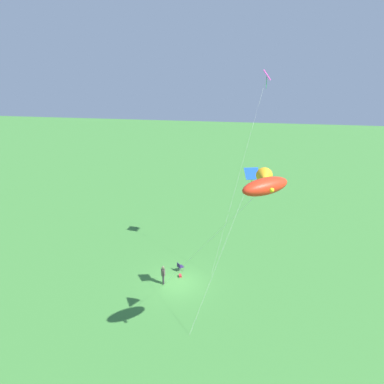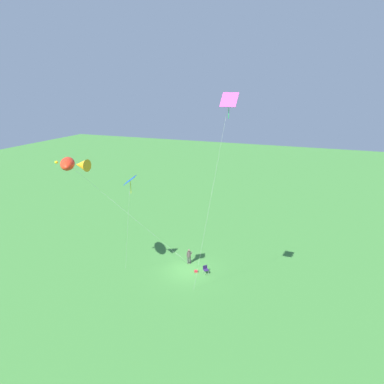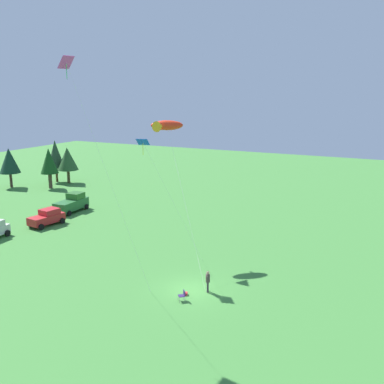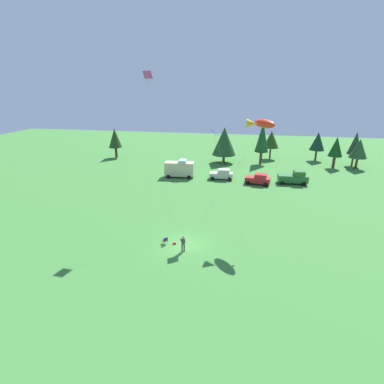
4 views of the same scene
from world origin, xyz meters
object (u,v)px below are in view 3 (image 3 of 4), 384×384
truck_green_flatbed (72,203)px  kite_large_fish (165,126)px  person_kite_flyer (208,280)px  backpack_on_grass (186,294)px  kite_diamond_rainbow (70,73)px  kite_diamond_blue (145,146)px  car_red_sedan (47,217)px  folding_chair (183,295)px

truck_green_flatbed → kite_large_fish: 22.41m
person_kite_flyer → backpack_on_grass: size_ratio=5.44×
kite_diamond_rainbow → kite_diamond_blue: size_ratio=1.54×
backpack_on_grass → kite_large_fish: kite_large_fish is taller
kite_large_fish → backpack_on_grass: bearing=-142.5°
backpack_on_grass → kite_large_fish: 16.21m
person_kite_flyer → kite_diamond_rainbow: size_ratio=0.10×
car_red_sedan → kite_large_fish: kite_large_fish is taller
car_red_sedan → kite_diamond_blue: size_ratio=0.38×
car_red_sedan → kite_large_fish: 20.14m
truck_green_flatbed → kite_diamond_blue: kite_diamond_blue is taller
person_kite_flyer → backpack_on_grass: 2.01m
truck_green_flatbed → kite_diamond_rainbow: 30.95m
person_kite_flyer → kite_diamond_rainbow: 18.43m
person_kite_flyer → kite_diamond_rainbow: (-5.55, 7.87, 15.72)m
kite_diamond_blue → folding_chair: bearing=-127.3°
truck_green_flatbed → person_kite_flyer: bearing=-121.2°
kite_diamond_rainbow → car_red_sedan: bearing=50.6°
kite_large_fish → kite_diamond_rainbow: 13.52m
car_red_sedan → kite_diamond_blue: 20.85m
backpack_on_grass → truck_green_flatbed: truck_green_flatbed is taller
truck_green_flatbed → kite_diamond_blue: bearing=-124.6°
folding_chair → car_red_sedan: (10.25, 23.33, 0.46)m
folding_chair → car_red_sedan: 25.48m
person_kite_flyer → kite_large_fish: size_ratio=0.14×
backpack_on_grass → folding_chair: bearing=-167.7°
truck_green_flatbed → kite_diamond_rainbow: bearing=-140.1°
kite_diamond_rainbow → kite_diamond_blue: (7.86, -0.85, -5.78)m
kite_diamond_rainbow → kite_diamond_blue: bearing=-6.1°
folding_chair → kite_diamond_blue: bearing=-80.0°
backpack_on_grass → kite_diamond_blue: (3.56, 5.74, 10.84)m
folding_chair → kite_diamond_rainbow: (-3.32, 6.80, 16.25)m
person_kite_flyer → backpack_on_grass: (-1.25, 1.28, -0.91)m
backpack_on_grass → truck_green_flatbed: bearing=58.0°
person_kite_flyer → kite_diamond_blue: bearing=-37.8°
folding_chair → kite_large_fish: 16.55m
kite_large_fish → truck_green_flatbed: bearing=69.2°
truck_green_flatbed → folding_chair: bearing=-126.0°
kite_diamond_rainbow → truck_green_flatbed: bearing=42.5°
backpack_on_grass → car_red_sedan: (9.27, 23.11, 0.84)m
truck_green_flatbed → kite_diamond_rainbow: size_ratio=0.29×
folding_chair → person_kite_flyer: bearing=-158.4°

